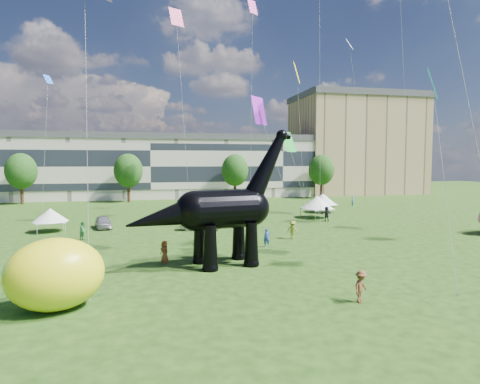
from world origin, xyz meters
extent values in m
plane|color=#16330C|center=(0.00, 0.00, 0.00)|extent=(220.00, 220.00, 0.00)
cube|color=beige|center=(-8.00, 62.00, 6.00)|extent=(78.00, 11.00, 12.00)
cube|color=tan|center=(40.00, 65.00, 11.00)|extent=(28.00, 18.00, 22.00)
cylinder|color=#382314|center=(-30.00, 53.00, 1.60)|extent=(0.56, 0.56, 3.20)
ellipsoid|color=#14380F|center=(-30.00, 53.00, 6.32)|extent=(5.20, 5.20, 6.24)
cylinder|color=#382314|center=(-12.00, 53.00, 1.60)|extent=(0.56, 0.56, 3.20)
ellipsoid|color=#14380F|center=(-12.00, 53.00, 6.32)|extent=(5.20, 5.20, 6.24)
cylinder|color=#382314|center=(8.00, 53.00, 1.60)|extent=(0.56, 0.56, 3.20)
ellipsoid|color=#14380F|center=(8.00, 53.00, 6.32)|extent=(5.20, 5.20, 6.24)
cylinder|color=#382314|center=(26.00, 53.00, 1.60)|extent=(0.56, 0.56, 3.20)
ellipsoid|color=#14380F|center=(26.00, 53.00, 6.32)|extent=(5.20, 5.20, 6.24)
cone|color=black|center=(-3.92, 3.46, 1.55)|extent=(1.26, 1.26, 3.10)
sphere|color=black|center=(-3.92, 3.46, 0.19)|extent=(1.14, 1.14, 1.14)
cone|color=black|center=(-4.36, 5.69, 1.55)|extent=(1.26, 1.26, 3.10)
sphere|color=black|center=(-4.36, 5.69, 0.19)|extent=(1.14, 1.14, 1.14)
cone|color=black|center=(-0.88, 4.06, 1.55)|extent=(1.26, 1.26, 3.10)
sphere|color=black|center=(-0.88, 4.06, 0.19)|extent=(1.14, 1.14, 1.14)
cone|color=black|center=(-1.32, 6.29, 1.55)|extent=(1.26, 1.26, 3.10)
sphere|color=black|center=(-1.32, 6.29, 0.19)|extent=(1.14, 1.14, 1.14)
cylinder|color=black|center=(-2.72, 4.86, 4.03)|extent=(4.80, 3.58, 2.79)
sphere|color=black|center=(-4.85, 4.43, 4.03)|extent=(2.79, 2.79, 2.79)
sphere|color=black|center=(-0.59, 5.28, 4.03)|extent=(2.69, 2.69, 2.69)
cone|color=black|center=(0.64, 5.52, 7.02)|extent=(4.12, 2.28, 5.47)
sphere|color=black|center=(1.88, 5.77, 9.39)|extent=(0.87, 0.87, 0.87)
cylinder|color=black|center=(2.18, 5.83, 9.34)|extent=(0.80, 0.59, 0.45)
cone|color=black|center=(-6.94, 4.02, 3.68)|extent=(5.78, 3.19, 3.03)
imported|color=#B0AFB4|center=(-13.12, 23.32, 0.69)|extent=(2.41, 4.31, 1.38)
imported|color=slate|center=(-2.69, 19.74, 0.69)|extent=(4.43, 2.43, 1.38)
imported|color=silver|center=(-2.82, 26.52, 0.72)|extent=(5.39, 2.83, 1.45)
imported|color=#595960|center=(2.84, 23.96, 0.67)|extent=(2.32, 4.80, 1.35)
cube|color=white|center=(13.58, 26.08, 1.20)|extent=(4.05, 4.05, 0.13)
cone|color=white|center=(13.58, 26.08, 2.08)|extent=(5.13, 5.13, 1.64)
cylinder|color=#999999|center=(12.52, 24.19, 0.60)|extent=(0.07, 0.07, 1.20)
cylinder|color=#999999|center=(15.47, 25.03, 0.60)|extent=(0.07, 0.07, 1.20)
cylinder|color=#999999|center=(11.69, 27.13, 0.60)|extent=(0.07, 0.07, 1.20)
cylinder|color=#999999|center=(14.63, 27.97, 0.60)|extent=(0.07, 0.07, 1.20)
cube|color=white|center=(16.72, 31.32, 1.14)|extent=(4.13, 4.13, 0.12)
cone|color=white|center=(16.72, 31.32, 1.97)|extent=(5.23, 5.23, 1.56)
cylinder|color=#999999|center=(15.99, 29.39, 0.57)|extent=(0.06, 0.06, 1.14)
cylinder|color=#999999|center=(18.64, 30.59, 0.57)|extent=(0.06, 0.06, 1.14)
cylinder|color=#999999|center=(14.79, 32.04, 0.57)|extent=(0.06, 0.06, 1.14)
cylinder|color=#999999|center=(17.44, 33.24, 0.57)|extent=(0.06, 0.06, 1.14)
cube|color=silver|center=(-18.32, 22.22, 1.04)|extent=(3.49, 3.49, 0.11)
cone|color=silver|center=(-18.32, 22.22, 1.80)|extent=(4.42, 4.42, 1.42)
cylinder|color=#999999|center=(-19.25, 20.59, 0.52)|extent=(0.06, 0.06, 1.04)
cylinder|color=#999999|center=(-16.70, 21.29, 0.52)|extent=(0.06, 0.06, 1.04)
cylinder|color=#999999|center=(-19.95, 23.15, 0.52)|extent=(0.06, 0.06, 1.04)
cylinder|color=#999999|center=(-17.40, 23.84, 0.52)|extent=(0.06, 0.06, 1.04)
ellipsoid|color=yellow|center=(-12.50, -2.11, 1.82)|extent=(5.46, 4.66, 3.64)
imported|color=brown|center=(-6.91, 6.39, 0.82)|extent=(0.90, 0.95, 1.64)
imported|color=#493272|center=(-2.76, 27.69, 0.91)|extent=(0.85, 1.15, 1.81)
imported|color=#337F42|center=(-14.16, 16.67, 0.90)|extent=(0.98, 1.08, 1.81)
imported|color=brown|center=(2.94, -4.45, 0.86)|extent=(1.27, 1.17, 1.72)
imported|color=olive|center=(5.44, 13.04, 0.86)|extent=(1.24, 1.25, 1.73)
imported|color=teal|center=(24.77, 37.46, 0.86)|extent=(0.71, 0.75, 1.72)
imported|color=#294899|center=(1.97, 9.94, 0.80)|extent=(0.64, 0.47, 1.61)
imported|color=black|center=(13.45, 22.82, 0.94)|extent=(1.82, 0.92, 1.88)
plane|color=#EB417C|center=(-4.56, 27.05, 24.84)|extent=(2.47, 1.72, 2.26)
plane|color=purple|center=(5.54, 25.95, 13.82)|extent=(3.19, 2.94, 3.53)
plane|color=#0CA3B9|center=(11.41, 1.48, 12.80)|extent=(1.96, 2.24, 2.17)
plane|color=yellow|center=(9.76, 23.96, 18.25)|extent=(1.81, 2.66, 2.52)
plane|color=white|center=(26.30, 42.67, 27.99)|extent=(2.20, 2.31, 1.77)
plane|color=blue|center=(-23.27, 45.06, 20.21)|extent=(1.77, 1.86, 1.39)
plane|color=#179728|center=(12.56, 34.78, 10.42)|extent=(3.47, 2.85, 3.06)
plane|color=#E03EA8|center=(7.59, 37.59, 30.87)|extent=(2.32, 1.75, 2.23)
camera|label=1|loc=(-7.69, -23.24, 7.41)|focal=30.00mm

